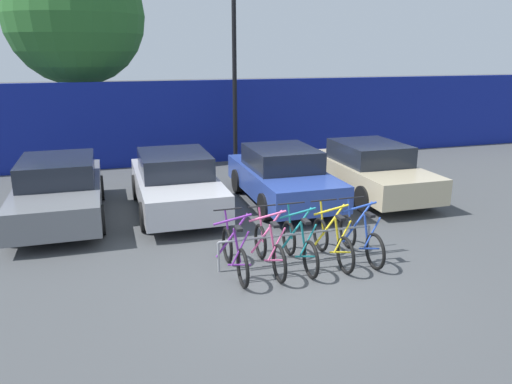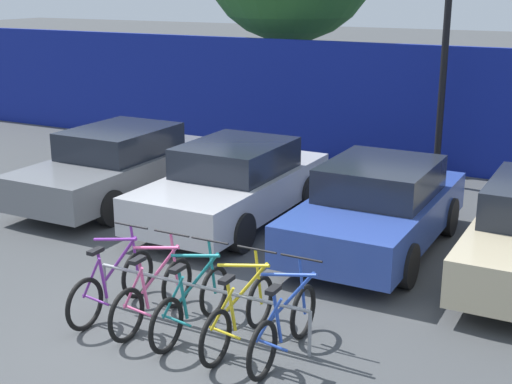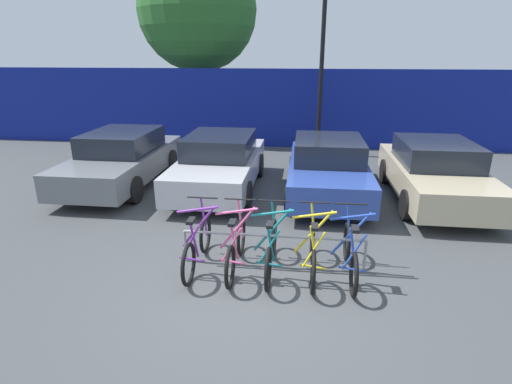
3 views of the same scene
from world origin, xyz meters
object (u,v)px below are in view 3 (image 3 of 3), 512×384
(bicycle_teal, at_px, (271,250))
(car_silver, at_px, (220,163))
(bike_rack, at_px, (273,240))
(bicycle_yellow, at_px, (313,252))
(tree_behind_hoarding, at_px, (198,11))
(car_beige, at_px, (434,172))
(bicycle_pink, at_px, (236,248))
(lamp_post, at_px, (323,34))
(bicycle_blue, at_px, (350,254))
(car_blue, at_px, (328,168))
(bicycle_purple, at_px, (197,245))
(car_grey, at_px, (122,158))

(bicycle_teal, height_order, car_silver, car_silver)
(bike_rack, xyz_separation_m, bicycle_yellow, (0.63, -0.15, -0.10))
(tree_behind_hoarding, bearing_deg, car_beige, -43.92)
(bicycle_pink, distance_m, lamp_post, 8.83)
(bicycle_blue, bearing_deg, bicycle_yellow, -176.16)
(bicycle_blue, xyz_separation_m, car_blue, (-0.19, 3.76, 0.31))
(bike_rack, bearing_deg, bicycle_pink, -165.61)
(bicycle_purple, height_order, car_blue, car_blue)
(car_silver, distance_m, car_blue, 2.68)
(bicycle_pink, distance_m, bicycle_teal, 0.56)
(car_grey, xyz_separation_m, tree_behind_hoarding, (0.43, 6.75, 4.13))
(bicycle_blue, xyz_separation_m, tree_behind_hoarding, (-5.06, 10.77, 4.44))
(bicycle_pink, height_order, bicycle_blue, same)
(lamp_post, bearing_deg, bicycle_yellow, -91.87)
(bicycle_yellow, xyz_separation_m, car_blue, (0.39, 3.76, 0.31))
(bicycle_pink, xyz_separation_m, lamp_post, (1.47, 7.97, 3.48))
(bicycle_yellow, height_order, car_grey, car_grey)
(bicycle_blue, distance_m, car_blue, 3.78)
(bicycle_teal, bearing_deg, car_beige, 49.63)
(bicycle_yellow, distance_m, lamp_post, 8.71)
(bike_rack, bearing_deg, bicycle_teal, -96.09)
(lamp_post, bearing_deg, bicycle_purple, -104.79)
(tree_behind_hoarding, bearing_deg, car_grey, -93.68)
(bike_rack, height_order, bicycle_purple, bicycle_purple)
(bicycle_purple, bearing_deg, bicycle_teal, 0.32)
(car_grey, height_order, lamp_post, lamp_post)
(bicycle_pink, xyz_separation_m, bicycle_blue, (1.79, 0.00, 0.00))
(bicycle_purple, relative_size, bicycle_teal, 1.00)
(bicycle_pink, bearing_deg, bike_rack, 17.99)
(bicycle_pink, distance_m, car_beige, 5.51)
(car_beige, bearing_deg, lamp_post, 121.27)
(bicycle_purple, height_order, tree_behind_hoarding, tree_behind_hoarding)
(bicycle_teal, bearing_deg, bicycle_yellow, 2.81)
(bicycle_teal, xyz_separation_m, car_beige, (3.49, 3.72, 0.31))
(car_blue, distance_m, car_beige, 2.46)
(bicycle_pink, bearing_deg, bicycle_teal, 3.60)
(lamp_post, bearing_deg, tree_behind_hoarding, 149.43)
(bicycle_teal, xyz_separation_m, car_grey, (-4.26, 4.02, 0.31))
(bicycle_pink, bearing_deg, bicycle_blue, 3.60)
(car_blue, bearing_deg, bicycle_blue, -87.10)
(bicycle_pink, xyz_separation_m, tree_behind_hoarding, (-3.27, 10.77, 4.44))
(bicycle_purple, bearing_deg, bicycle_yellow, 0.32)
(car_silver, relative_size, lamp_post, 0.62)
(bicycle_teal, height_order, car_beige, car_beige)
(bicycle_purple, relative_size, car_beige, 0.40)
(bicycle_blue, xyz_separation_m, car_beige, (2.27, 3.72, 0.31))
(bicycle_yellow, distance_m, tree_behind_hoarding, 12.48)
(bicycle_yellow, bearing_deg, bicycle_pink, -178.51)
(bicycle_teal, bearing_deg, lamp_post, 86.29)
(bicycle_purple, distance_m, bicycle_blue, 2.42)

